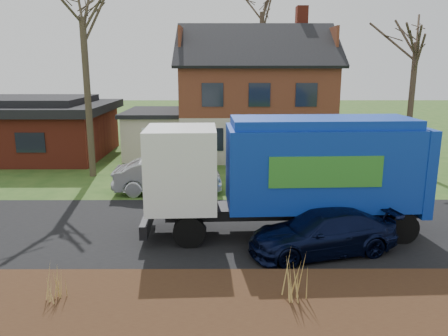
{
  "coord_description": "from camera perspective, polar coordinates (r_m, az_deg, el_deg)",
  "views": [
    {
      "loc": [
        -0.06,
        -14.19,
        5.53
      ],
      "look_at": [
        0.0,
        2.5,
        1.64
      ],
      "focal_mm": 35.0,
      "sensor_mm": 36.0,
      "label": 1
    }
  ],
  "objects": [
    {
      "name": "ground",
      "position": [
        15.23,
        0.02,
        -8.17
      ],
      "size": [
        120.0,
        120.0,
        0.0
      ],
      "primitive_type": "plane",
      "color": "#294D19",
      "rests_on": "ground"
    },
    {
      "name": "road",
      "position": [
        15.23,
        0.02,
        -8.13
      ],
      "size": [
        80.0,
        7.0,
        0.02
      ],
      "primitive_type": "cube",
      "color": "black",
      "rests_on": "ground"
    },
    {
      "name": "mulch_verge",
      "position": [
        10.39,
        0.15,
        -18.05
      ],
      "size": [
        80.0,
        3.5,
        0.3
      ],
      "primitive_type": "cube",
      "color": "#321B10",
      "rests_on": "ground"
    },
    {
      "name": "main_house",
      "position": [
        28.18,
        2.97,
        10.04
      ],
      "size": [
        12.95,
        8.95,
        9.26
      ],
      "color": "#C0B09A",
      "rests_on": "ground"
    },
    {
      "name": "ranch_house",
      "position": [
        29.93,
        -23.82,
        4.87
      ],
      "size": [
        9.8,
        8.2,
        3.7
      ],
      "color": "maroon",
      "rests_on": "ground"
    },
    {
      "name": "garbage_truck",
      "position": [
        14.52,
        8.73,
        -0.04
      ],
      "size": [
        9.26,
        2.85,
        3.93
      ],
      "rotation": [
        0.0,
        0.0,
        0.04
      ],
      "color": "black",
      "rests_on": "ground"
    },
    {
      "name": "silver_sedan",
      "position": [
        19.64,
        -7.36,
        -0.98
      ],
      "size": [
        4.85,
        1.94,
        1.57
      ],
      "primitive_type": "imported",
      "rotation": [
        0.0,
        0.0,
        1.63
      ],
      "color": "#A9ACB0",
      "rests_on": "ground"
    },
    {
      "name": "navy_wagon",
      "position": [
        13.62,
        12.71,
        -8.17
      ],
      "size": [
        4.84,
        2.92,
        1.31
      ],
      "primitive_type": "imported",
      "rotation": [
        0.0,
        0.0,
        -1.32
      ],
      "color": "black",
      "rests_on": "ground"
    },
    {
      "name": "tree_front_east",
      "position": [
        25.7,
        24.11,
        17.23
      ],
      "size": [
        3.48,
        3.48,
        9.67
      ],
      "color": "#433428",
      "rests_on": "ground"
    },
    {
      "name": "grass_clump_west",
      "position": [
        10.97,
        -21.14,
        -13.89
      ],
      "size": [
        0.31,
        0.26,
        0.82
      ],
      "color": "tan",
      "rests_on": "mulch_verge"
    },
    {
      "name": "grass_clump_mid",
      "position": [
        10.39,
        9.22,
        -13.88
      ],
      "size": [
        0.39,
        0.32,
        1.08
      ],
      "color": "tan",
      "rests_on": "mulch_verge"
    }
  ]
}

